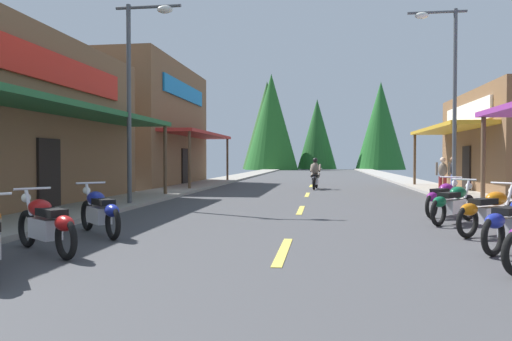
{
  "coord_description": "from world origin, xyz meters",
  "views": [
    {
      "loc": [
        0.64,
        0.75,
        1.52
      ],
      "look_at": [
        -2.1,
        20.36,
        1.03
      ],
      "focal_mm": 33.61,
      "sensor_mm": 36.0,
      "label": 1
    }
  ],
  "objects_px": {
    "pedestrian_by_shop": "(453,172)",
    "pedestrian_browsing": "(443,174)",
    "streetlamp_right": "(447,78)",
    "motorcycle_parked_right_5": "(453,203)",
    "streetlamp_left": "(138,76)",
    "motorcycle_parked_right_6": "(443,198)",
    "rider_cruising_lead": "(315,176)",
    "motorcycle_parked_right_4": "(490,211)",
    "motorcycle_parked_left_2": "(100,211)",
    "motorcycle_parked_left_1": "(46,223)"
  },
  "relations": [
    {
      "from": "motorcycle_parked_right_5",
      "to": "streetlamp_right",
      "type": "bearing_deg",
      "value": 27.89
    },
    {
      "from": "streetlamp_left",
      "to": "pedestrian_browsing",
      "type": "relative_size",
      "value": 4.0
    },
    {
      "from": "motorcycle_parked_right_6",
      "to": "rider_cruising_lead",
      "type": "relative_size",
      "value": 0.84
    },
    {
      "from": "motorcycle_parked_left_2",
      "to": "pedestrian_by_shop",
      "type": "distance_m",
      "value": 16.89
    },
    {
      "from": "motorcycle_parked_right_6",
      "to": "pedestrian_browsing",
      "type": "relative_size",
      "value": 1.14
    },
    {
      "from": "streetlamp_left",
      "to": "streetlamp_right",
      "type": "relative_size",
      "value": 0.91
    },
    {
      "from": "motorcycle_parked_left_1",
      "to": "rider_cruising_lead",
      "type": "height_order",
      "value": "rider_cruising_lead"
    },
    {
      "from": "streetlamp_right",
      "to": "motorcycle_parked_right_6",
      "type": "bearing_deg",
      "value": -104.39
    },
    {
      "from": "motorcycle_parked_right_5",
      "to": "motorcycle_parked_right_6",
      "type": "distance_m",
      "value": 1.44
    },
    {
      "from": "motorcycle_parked_left_1",
      "to": "pedestrian_browsing",
      "type": "relative_size",
      "value": 1.13
    },
    {
      "from": "motorcycle_parked_left_1",
      "to": "pedestrian_by_shop",
      "type": "relative_size",
      "value": 1.11
    },
    {
      "from": "motorcycle_parked_right_5",
      "to": "motorcycle_parked_right_4",
      "type": "bearing_deg",
      "value": -131.67
    },
    {
      "from": "streetlamp_right",
      "to": "streetlamp_left",
      "type": "bearing_deg",
      "value": -158.8
    },
    {
      "from": "streetlamp_right",
      "to": "motorcycle_parked_right_5",
      "type": "relative_size",
      "value": 4.1
    },
    {
      "from": "pedestrian_browsing",
      "to": "motorcycle_parked_left_2",
      "type": "bearing_deg",
      "value": -12.89
    },
    {
      "from": "streetlamp_left",
      "to": "motorcycle_parked_right_6",
      "type": "relative_size",
      "value": 3.51
    },
    {
      "from": "streetlamp_right",
      "to": "rider_cruising_lead",
      "type": "bearing_deg",
      "value": 130.26
    },
    {
      "from": "motorcycle_parked_right_4",
      "to": "motorcycle_parked_left_2",
      "type": "bearing_deg",
      "value": 147.82
    },
    {
      "from": "pedestrian_by_shop",
      "to": "pedestrian_browsing",
      "type": "xyz_separation_m",
      "value": [
        -0.89,
        -1.92,
        -0.02
      ]
    },
    {
      "from": "motorcycle_parked_left_2",
      "to": "motorcycle_parked_right_6",
      "type": "bearing_deg",
      "value": -105.59
    },
    {
      "from": "motorcycle_parked_left_2",
      "to": "pedestrian_browsing",
      "type": "bearing_deg",
      "value": -83.64
    },
    {
      "from": "motorcycle_parked_right_5",
      "to": "pedestrian_browsing",
      "type": "xyz_separation_m",
      "value": [
        1.84,
        8.76,
        0.42
      ]
    },
    {
      "from": "motorcycle_parked_left_2",
      "to": "motorcycle_parked_left_1",
      "type": "bearing_deg",
      "value": 134.96
    },
    {
      "from": "streetlamp_right",
      "to": "motorcycle_parked_right_4",
      "type": "distance_m",
      "value": 9.28
    },
    {
      "from": "motorcycle_parked_right_4",
      "to": "motorcycle_parked_left_1",
      "type": "xyz_separation_m",
      "value": [
        -7.68,
        -2.95,
        0.0
      ]
    },
    {
      "from": "streetlamp_right",
      "to": "pedestrian_by_shop",
      "type": "relative_size",
      "value": 4.34
    },
    {
      "from": "streetlamp_left",
      "to": "motorcycle_parked_right_4",
      "type": "relative_size",
      "value": 3.74
    },
    {
      "from": "streetlamp_right",
      "to": "rider_cruising_lead",
      "type": "height_order",
      "value": "streetlamp_right"
    },
    {
      "from": "streetlamp_right",
      "to": "motorcycle_parked_right_5",
      "type": "bearing_deg",
      "value": -102.21
    },
    {
      "from": "streetlamp_left",
      "to": "rider_cruising_lead",
      "type": "height_order",
      "value": "streetlamp_left"
    },
    {
      "from": "motorcycle_parked_left_1",
      "to": "pedestrian_by_shop",
      "type": "bearing_deg",
      "value": -87.56
    },
    {
      "from": "streetlamp_right",
      "to": "motorcycle_parked_left_2",
      "type": "height_order",
      "value": "streetlamp_right"
    },
    {
      "from": "motorcycle_parked_right_6",
      "to": "motorcycle_parked_right_5",
      "type": "bearing_deg",
      "value": -148.95
    },
    {
      "from": "streetlamp_left",
      "to": "motorcycle_parked_left_2",
      "type": "height_order",
      "value": "streetlamp_left"
    },
    {
      "from": "streetlamp_right",
      "to": "pedestrian_by_shop",
      "type": "xyz_separation_m",
      "value": [
        1.3,
        4.09,
        -3.54
      ]
    },
    {
      "from": "rider_cruising_lead",
      "to": "streetlamp_right",
      "type": "bearing_deg",
      "value": -135.72
    },
    {
      "from": "motorcycle_parked_right_6",
      "to": "motorcycle_parked_right_4",
      "type": "bearing_deg",
      "value": -142.22
    },
    {
      "from": "rider_cruising_lead",
      "to": "pedestrian_by_shop",
      "type": "distance_m",
      "value": 6.36
    },
    {
      "from": "streetlamp_right",
      "to": "rider_cruising_lead",
      "type": "relative_size",
      "value": 3.26
    },
    {
      "from": "motorcycle_parked_right_4",
      "to": "pedestrian_by_shop",
      "type": "relative_size",
      "value": 1.06
    },
    {
      "from": "rider_cruising_lead",
      "to": "pedestrian_browsing",
      "type": "xyz_separation_m",
      "value": [
        5.25,
        -3.55,
        0.26
      ]
    },
    {
      "from": "motorcycle_parked_right_4",
      "to": "motorcycle_parked_left_2",
      "type": "distance_m",
      "value": 7.76
    },
    {
      "from": "streetlamp_right",
      "to": "motorcycle_parked_right_5",
      "type": "xyz_separation_m",
      "value": [
        -1.43,
        -6.6,
        -3.98
      ]
    },
    {
      "from": "motorcycle_parked_right_4",
      "to": "pedestrian_browsing",
      "type": "distance_m",
      "value": 10.6
    },
    {
      "from": "motorcycle_parked_left_2",
      "to": "motorcycle_parked_right_4",
      "type": "bearing_deg",
      "value": -126.82
    },
    {
      "from": "streetlamp_right",
      "to": "motorcycle_parked_left_1",
      "type": "relative_size",
      "value": 3.89
    },
    {
      "from": "pedestrian_by_shop",
      "to": "pedestrian_browsing",
      "type": "relative_size",
      "value": 1.01
    },
    {
      "from": "streetlamp_left",
      "to": "motorcycle_parked_right_6",
      "type": "xyz_separation_m",
      "value": [
        8.88,
        -1.2,
        -3.63
      ]
    },
    {
      "from": "motorcycle_parked_right_5",
      "to": "pedestrian_by_shop",
      "type": "xyz_separation_m",
      "value": [
        2.73,
        10.69,
        0.44
      ]
    },
    {
      "from": "motorcycle_parked_left_1",
      "to": "pedestrian_by_shop",
      "type": "xyz_separation_m",
      "value": [
        10.17,
        15.34,
        0.44
      ]
    }
  ]
}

